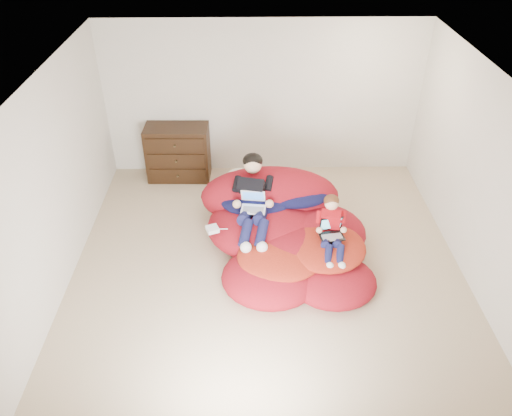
{
  "coord_description": "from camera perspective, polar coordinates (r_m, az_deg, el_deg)",
  "views": [
    {
      "loc": [
        -0.23,
        -4.95,
        4.34
      ],
      "look_at": [
        -0.14,
        0.28,
        0.7
      ],
      "focal_mm": 35.0,
      "sensor_mm": 36.0,
      "label": 1
    }
  ],
  "objects": [
    {
      "name": "laptop_white",
      "position": [
        6.57,
        -0.32,
        0.54
      ],
      "size": [
        0.34,
        0.35,
        0.22
      ],
      "color": "white",
      "rests_on": "older_boy"
    },
    {
      "name": "power_adapter",
      "position": [
        6.5,
        -5.01,
        -2.42
      ],
      "size": [
        0.19,
        0.19,
        0.06
      ],
      "primitive_type": "cube",
      "rotation": [
        0.0,
        0.0,
        0.38
      ],
      "color": "white",
      "rests_on": "beanbag_pile"
    },
    {
      "name": "older_boy",
      "position": [
        6.63,
        -0.33,
        1.53
      ],
      "size": [
        0.44,
        1.31,
        0.78
      ],
      "color": "black",
      "rests_on": "beanbag_pile"
    },
    {
      "name": "room_shell",
      "position": [
        6.44,
        1.32,
        -4.92
      ],
      "size": [
        5.1,
        5.1,
        2.77
      ],
      "color": "tan",
      "rests_on": "ground"
    },
    {
      "name": "dresser",
      "position": [
        8.24,
        -8.89,
        6.27
      ],
      "size": [
        1.02,
        0.57,
        0.9
      ],
      "color": "black",
      "rests_on": "ground"
    },
    {
      "name": "beanbag_pile",
      "position": [
        6.73,
        3.23,
        -2.45
      ],
      "size": [
        2.27,
        2.4,
        0.9
      ],
      "color": "#A3121E",
      "rests_on": "ground"
    },
    {
      "name": "cream_pillow",
      "position": [
        7.17,
        -1.86,
        3.58
      ],
      "size": [
        0.4,
        0.25,
        0.25
      ],
      "primitive_type": "ellipsoid",
      "color": "white",
      "rests_on": "beanbag_pile"
    },
    {
      "name": "laptop_black",
      "position": [
        6.31,
        8.62,
        -2.6
      ],
      "size": [
        0.33,
        0.3,
        0.22
      ],
      "color": "black",
      "rests_on": "younger_boy"
    },
    {
      "name": "younger_boy",
      "position": [
        6.28,
        8.65,
        -2.06
      ],
      "size": [
        0.31,
        0.8,
        0.62
      ],
      "color": "red",
      "rests_on": "beanbag_pile"
    }
  ]
}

